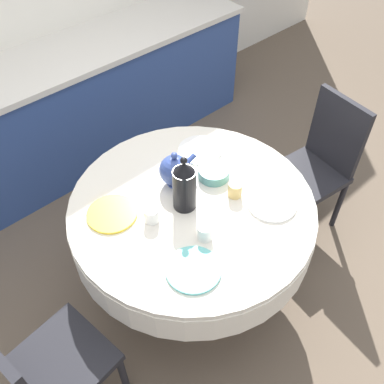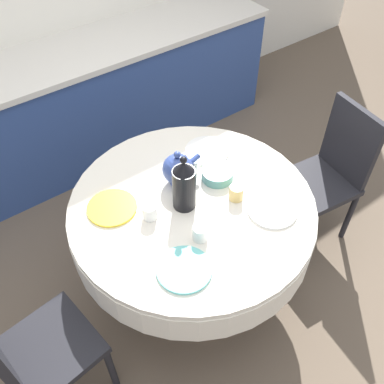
{
  "view_description": "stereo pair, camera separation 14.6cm",
  "coord_description": "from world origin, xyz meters",
  "views": [
    {
      "loc": [
        -0.97,
        -1.07,
        2.34
      ],
      "look_at": [
        0.0,
        0.0,
        0.82
      ],
      "focal_mm": 40.0,
      "sensor_mm": 36.0,
      "label": 1
    },
    {
      "loc": [
        -0.85,
        -1.16,
        2.34
      ],
      "look_at": [
        0.0,
        0.0,
        0.82
      ],
      "focal_mm": 40.0,
      "sensor_mm": 36.0,
      "label": 2
    }
  ],
  "objects": [
    {
      "name": "cup_near_right",
      "position": [
        0.2,
        -0.1,
        0.78
      ],
      "size": [
        0.07,
        0.07,
        0.08
      ],
      "primitive_type": "cylinder",
      "color": "#DBB766",
      "rests_on": "dining_table"
    },
    {
      "name": "chair_right",
      "position": [
        -0.97,
        -0.12,
        0.52
      ],
      "size": [
        0.45,
        0.45,
        0.94
      ],
      "rotation": [
        0.0,
        0.0,
        -1.44
      ],
      "color": "black",
      "rests_on": "ground_plane"
    },
    {
      "name": "plate_near_left",
      "position": [
        -0.26,
        -0.3,
        0.75
      ],
      "size": [
        0.25,
        0.25,
        0.01
      ],
      "primitive_type": "cylinder",
      "color": "#60BCB7",
      "rests_on": "dining_table"
    },
    {
      "name": "cup_far_right",
      "position": [
        0.13,
        0.19,
        0.78
      ],
      "size": [
        0.07,
        0.07,
        0.08
      ],
      "primitive_type": "cylinder",
      "color": "white",
      "rests_on": "dining_table"
    },
    {
      "name": "cup_near_left",
      "position": [
        -0.1,
        -0.2,
        0.78
      ],
      "size": [
        0.07,
        0.07,
        0.08
      ],
      "primitive_type": "cylinder",
      "color": "white",
      "rests_on": "dining_table"
    },
    {
      "name": "cup_far_left",
      "position": [
        -0.22,
        0.05,
        0.78
      ],
      "size": [
        0.07,
        0.07,
        0.08
      ],
      "primitive_type": "cylinder",
      "color": "white",
      "rests_on": "dining_table"
    },
    {
      "name": "plate_far_left",
      "position": [
        -0.34,
        0.21,
        0.75
      ],
      "size": [
        0.25,
        0.25,
        0.01
      ],
      "primitive_type": "cylinder",
      "color": "yellow",
      "rests_on": "dining_table"
    },
    {
      "name": "coffee_carafe",
      "position": [
        -0.04,
        0.01,
        0.88
      ],
      "size": [
        0.11,
        0.11,
        0.32
      ],
      "color": "black",
      "rests_on": "dining_table"
    },
    {
      "name": "dining_table",
      "position": [
        0.0,
        0.0,
        0.61
      ],
      "size": [
        1.26,
        1.26,
        0.74
      ],
      "color": "brown",
      "rests_on": "ground_plane"
    },
    {
      "name": "ground_plane",
      "position": [
        0.0,
        0.0,
        0.0
      ],
      "size": [
        12.0,
        12.0,
        0.0
      ],
      "primitive_type": "plane",
      "color": "brown"
    },
    {
      "name": "teapot",
      "position": [
        0.03,
        0.16,
        0.83
      ],
      "size": [
        0.22,
        0.16,
        0.21
      ],
      "color": "#33478E",
      "rests_on": "dining_table"
    },
    {
      "name": "chair_left",
      "position": [
        0.97,
        -0.13,
        0.52
      ],
      "size": [
        0.45,
        0.45,
        0.94
      ],
      "rotation": [
        0.0,
        0.0,
        1.44
      ],
      "color": "black",
      "rests_on": "ground_plane"
    },
    {
      "name": "plate_near_right",
      "position": [
        0.29,
        -0.28,
        0.75
      ],
      "size": [
        0.25,
        0.25,
        0.01
      ],
      "primitive_type": "cylinder",
      "color": "white",
      "rests_on": "dining_table"
    },
    {
      "name": "kitchen_counter",
      "position": [
        0.0,
        1.49,
        0.45
      ],
      "size": [
        3.24,
        0.64,
        0.89
      ],
      "color": "#2D4784",
      "rests_on": "ground_plane"
    },
    {
      "name": "fruit_bowl",
      "position": [
        0.21,
        0.06,
        0.77
      ],
      "size": [
        0.17,
        0.17,
        0.05
      ],
      "primitive_type": "cylinder",
      "color": "#569993",
      "rests_on": "dining_table"
    },
    {
      "name": "plate_far_right",
      "position": [
        0.3,
        0.26,
        0.75
      ],
      "size": [
        0.25,
        0.25,
        0.01
      ],
      "primitive_type": "cylinder",
      "color": "white",
      "rests_on": "dining_table"
    }
  ]
}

